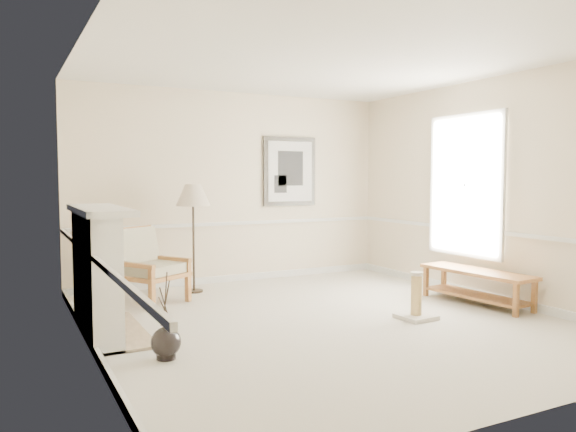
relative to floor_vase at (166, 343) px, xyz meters
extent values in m
plane|color=silver|center=(1.93, 0.47, -0.14)|extent=(5.50, 5.50, 0.00)
cube|color=beige|center=(1.93, 3.22, 1.31)|extent=(5.00, 0.04, 2.90)
cube|color=beige|center=(1.93, -2.28, 1.31)|extent=(5.00, 0.04, 2.90)
cube|color=beige|center=(-0.57, 0.47, 1.31)|extent=(0.04, 5.50, 2.90)
cube|color=beige|center=(4.43, 0.47, 1.31)|extent=(0.04, 5.50, 2.90)
cube|color=white|center=(1.93, 0.47, 2.76)|extent=(5.00, 5.50, 0.04)
cube|color=white|center=(1.93, 3.20, -0.09)|extent=(4.95, 0.04, 0.10)
cube|color=white|center=(1.93, 3.20, 0.76)|extent=(4.95, 0.04, 0.05)
cube|color=white|center=(4.39, 0.87, 1.36)|extent=(0.03, 1.20, 1.80)
cube|color=white|center=(4.38, 0.87, 1.36)|extent=(0.05, 1.34, 1.94)
cube|color=black|center=(2.88, 3.19, 1.56)|extent=(0.92, 0.04, 1.10)
cube|color=white|center=(2.88, 3.17, 1.56)|extent=(0.78, 0.01, 0.96)
cube|color=black|center=(2.88, 3.16, 1.61)|extent=(0.45, 0.01, 0.55)
cube|color=white|center=(-0.43, 1.07, 0.48)|extent=(0.28, 1.50, 1.25)
cube|color=white|center=(-0.38, 1.07, 1.14)|extent=(0.46, 1.64, 0.06)
cube|color=#C6B28E|center=(-0.28, 1.07, 0.41)|extent=(0.02, 1.05, 0.95)
cube|color=black|center=(-0.27, 1.07, 0.28)|extent=(0.02, 0.62, 0.58)
cube|color=#B6823C|center=(-0.27, 1.07, 0.02)|extent=(0.01, 0.66, 0.05)
cube|color=#C6B28E|center=(-0.27, 1.07, -0.13)|extent=(0.60, 1.50, 0.03)
sphere|color=black|center=(0.00, 0.00, 0.01)|extent=(0.27, 0.27, 0.27)
cylinder|color=black|center=(0.00, 0.00, -0.11)|extent=(0.17, 0.17, 0.08)
cylinder|color=black|center=(0.00, 0.00, 0.36)|extent=(0.07, 0.10, 0.42)
cylinder|color=black|center=(0.00, 0.00, 0.32)|extent=(0.08, 0.12, 0.34)
cylinder|color=black|center=(0.00, 0.00, 0.39)|extent=(0.04, 0.05, 0.50)
cube|color=brown|center=(0.31, 1.81, 0.05)|extent=(0.09, 0.09, 0.39)
cube|color=brown|center=(-0.02, 2.36, 0.05)|extent=(0.09, 0.09, 0.39)
cube|color=brown|center=(0.86, 2.15, 0.05)|extent=(0.09, 0.09, 0.39)
cube|color=brown|center=(0.53, 2.70, 0.05)|extent=(0.09, 0.09, 0.39)
cube|color=brown|center=(0.42, 2.25, 0.22)|extent=(0.99, 0.99, 0.05)
cube|color=brown|center=(0.25, 2.54, 0.54)|extent=(0.71, 0.52, 0.57)
cube|color=brown|center=(0.15, 2.09, 0.39)|extent=(0.43, 0.65, 0.05)
cube|color=brown|center=(0.69, 2.42, 0.39)|extent=(0.43, 0.65, 0.05)
cube|color=silver|center=(0.42, 2.25, 0.31)|extent=(0.91, 0.91, 0.12)
cube|color=silver|center=(0.28, 2.48, 0.56)|extent=(0.67, 0.52, 0.51)
cylinder|color=black|center=(1.11, 2.69, -0.13)|extent=(0.25, 0.25, 0.03)
cylinder|color=black|center=(1.11, 2.69, 0.56)|extent=(0.03, 0.03, 1.36)
cone|color=beige|center=(1.11, 2.69, 1.22)|extent=(0.50, 0.50, 0.30)
cube|color=brown|center=(4.08, 0.34, 0.27)|extent=(0.60, 1.56, 0.04)
cube|color=brown|center=(4.08, 0.34, -0.04)|extent=(0.52, 1.44, 0.03)
cube|color=brown|center=(3.97, -0.37, 0.05)|extent=(0.06, 0.06, 0.39)
cube|color=brown|center=(4.32, -0.33, 0.05)|extent=(0.06, 0.06, 0.39)
cube|color=brown|center=(3.84, 1.02, 0.05)|extent=(0.06, 0.06, 0.39)
cube|color=brown|center=(4.19, 1.05, 0.05)|extent=(0.06, 0.06, 0.39)
cube|color=silver|center=(2.91, 0.10, -0.12)|extent=(0.40, 0.40, 0.05)
cylinder|color=tan|center=(2.91, 0.10, 0.13)|extent=(0.12, 0.12, 0.45)
cylinder|color=silver|center=(2.91, 0.10, 0.37)|extent=(0.14, 0.14, 0.04)
camera|label=1|loc=(-1.26, -4.83, 1.47)|focal=35.00mm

